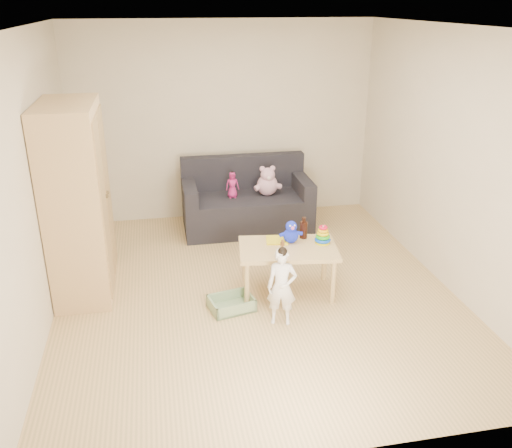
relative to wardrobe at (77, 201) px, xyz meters
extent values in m
plane|color=tan|center=(1.72, -0.41, -0.97)|extent=(4.50, 4.50, 0.00)
plane|color=white|center=(1.72, -0.41, 1.63)|extent=(4.50, 4.50, 0.00)
plane|color=beige|center=(1.72, 1.84, 0.33)|extent=(4.00, 0.00, 4.00)
plane|color=beige|center=(1.72, -2.66, 0.33)|extent=(4.00, 0.00, 4.00)
plane|color=beige|center=(-0.28, -0.41, 0.33)|extent=(0.00, 4.50, 4.50)
plane|color=beige|center=(3.72, -0.41, 0.33)|extent=(0.00, 4.50, 4.50)
cube|color=#DDB079|center=(0.00, 0.00, 0.00)|extent=(0.54, 1.08, 1.94)
cube|color=black|center=(1.92, 1.25, -0.74)|extent=(1.65, 0.83, 0.46)
cube|color=#EFBE83|center=(2.04, -0.49, -0.71)|extent=(1.05, 0.74, 0.51)
imported|color=white|center=(1.84, -1.03, -0.60)|extent=(0.31, 0.25, 0.73)
imported|color=#B9226F|center=(1.73, 1.21, -0.34)|extent=(0.17, 0.11, 0.33)
cylinder|color=yellow|center=(2.40, -0.46, -0.44)|extent=(0.15, 0.15, 0.02)
cylinder|color=silver|center=(2.40, -0.46, -0.35)|extent=(0.02, 0.02, 0.18)
torus|color=blue|center=(2.40, -0.46, -0.42)|extent=(0.17, 0.17, 0.04)
torus|color=green|center=(2.40, -0.46, -0.38)|extent=(0.15, 0.15, 0.04)
torus|color=yellow|center=(2.40, -0.46, -0.35)|extent=(0.13, 0.13, 0.03)
torus|color=yellow|center=(2.40, -0.46, -0.31)|extent=(0.11, 0.11, 0.03)
torus|color=red|center=(2.40, -0.46, -0.28)|extent=(0.09, 0.09, 0.03)
cylinder|color=black|center=(2.25, -0.30, -0.36)|extent=(0.08, 0.08, 0.18)
cylinder|color=black|center=(2.25, -0.30, -0.26)|extent=(0.04, 0.04, 0.05)
cylinder|color=black|center=(2.25, -0.30, -0.23)|extent=(0.04, 0.04, 0.01)
cube|color=yellow|center=(1.96, -0.32, -0.45)|extent=(0.25, 0.25, 0.02)
camera|label=1|loc=(0.79, -5.27, 1.85)|focal=38.00mm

